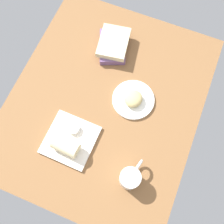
{
  "coord_description": "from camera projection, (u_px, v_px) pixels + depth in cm",
  "views": [
    {
      "loc": [
        43.72,
        21.32,
        125.2
      ],
      "look_at": [
        4.91,
        5.55,
        7.0
      ],
      "focal_mm": 43.25,
      "sensor_mm": 36.0,
      "label": 1
    }
  ],
  "objects": [
    {
      "name": "sauce_cup",
      "position": [
        74.0,
        129.0,
        1.23
      ],
      "size": [
        5.43,
        5.43,
        2.28
      ],
      "color": "silver",
      "rests_on": "square_plate"
    },
    {
      "name": "square_plate",
      "position": [
        70.0,
        140.0,
        1.23
      ],
      "size": [
        22.49,
        22.49,
        1.6
      ],
      "primitive_type": "cube",
      "rotation": [
        0.0,
        0.0,
        -0.02
      ],
      "color": "silver",
      "rests_on": "dining_table"
    },
    {
      "name": "breakfast_wrap",
      "position": [
        66.0,
        146.0,
        1.18
      ],
      "size": [
        7.65,
        12.13,
        6.86
      ],
      "primitive_type": "cylinder",
      "rotation": [
        1.57,
        0.0,
        6.21
      ],
      "color": "beige",
      "rests_on": "square_plate"
    },
    {
      "name": "coffee_mug",
      "position": [
        130.0,
        178.0,
        1.13
      ],
      "size": [
        13.98,
        8.84,
        10.02
      ],
      "color": "white",
      "rests_on": "dining_table"
    },
    {
      "name": "round_plate",
      "position": [
        133.0,
        100.0,
        1.3
      ],
      "size": [
        20.36,
        20.36,
        1.4
      ],
      "primitive_type": "cylinder",
      "color": "white",
      "rests_on": "dining_table"
    },
    {
      "name": "dining_table",
      "position": [
        105.0,
        103.0,
        1.32
      ],
      "size": [
        110.0,
        90.0,
        4.0
      ],
      "primitive_type": "cube",
      "color": "brown",
      "rests_on": "ground"
    },
    {
      "name": "scone_pastry",
      "position": [
        133.0,
        99.0,
        1.27
      ],
      "size": [
        10.97,
        10.55,
        4.48
      ],
      "primitive_type": "ellipsoid",
      "rotation": [
        0.0,
        0.0,
        6.0
      ],
      "color": "tan",
      "rests_on": "round_plate"
    },
    {
      "name": "book_stack",
      "position": [
        113.0,
        45.0,
        1.37
      ],
      "size": [
        23.08,
        19.38,
        6.7
      ],
      "color": "#6B4C7A",
      "rests_on": "dining_table"
    }
  ]
}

